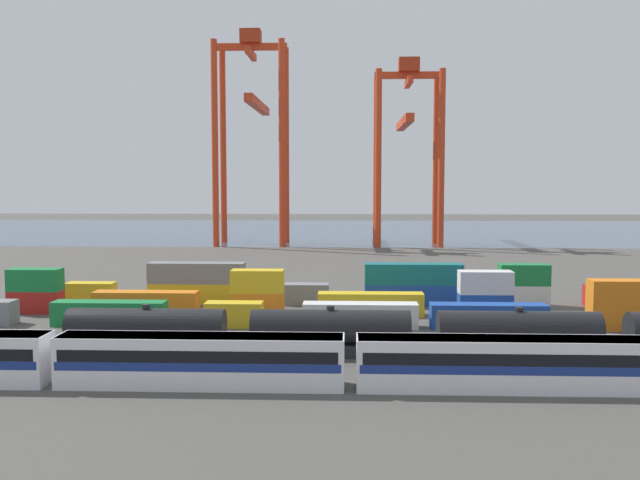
% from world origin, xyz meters
% --- Properties ---
extents(ground_plane, '(420.00, 420.00, 0.00)m').
position_xyz_m(ground_plane, '(0.00, 40.00, 0.00)').
color(ground_plane, '#4C4944').
extents(harbour_water, '(400.00, 110.00, 0.01)m').
position_xyz_m(harbour_water, '(0.00, 142.73, 0.00)').
color(harbour_water, '#384C60').
rests_on(harbour_water, ground_plane).
extents(passenger_train, '(66.53, 3.14, 3.90)m').
position_xyz_m(passenger_train, '(-4.99, -22.09, 2.14)').
color(passenger_train, silver).
rests_on(passenger_train, ground_plane).
extents(freight_tank_row, '(80.03, 2.98, 4.44)m').
position_xyz_m(freight_tank_row, '(21.02, -12.35, 2.11)').
color(freight_tank_row, '#232326').
rests_on(freight_tank_row, ground_plane).
extents(shipping_container_1, '(12.10, 2.44, 2.60)m').
position_xyz_m(shipping_container_1, '(-19.44, -0.36, 1.30)').
color(shipping_container_1, '#197538').
rests_on(shipping_container_1, ground_plane).
extents(shipping_container_2, '(6.04, 2.44, 2.60)m').
position_xyz_m(shipping_container_2, '(-6.03, -0.36, 1.30)').
color(shipping_container_2, gold).
rests_on(shipping_container_2, ground_plane).
extents(shipping_container_3, '(12.10, 2.44, 2.60)m').
position_xyz_m(shipping_container_3, '(7.38, -0.36, 1.30)').
color(shipping_container_3, silver).
rests_on(shipping_container_3, ground_plane).
extents(shipping_container_4, '(12.10, 2.44, 2.60)m').
position_xyz_m(shipping_container_4, '(20.80, -0.36, 1.30)').
color(shipping_container_4, '#1C4299').
rests_on(shipping_container_4, ground_plane).
extents(shipping_container_5, '(6.04, 2.44, 2.60)m').
position_xyz_m(shipping_container_5, '(34.21, -0.36, 1.30)').
color(shipping_container_5, orange).
rests_on(shipping_container_5, ground_plane).
extents(shipping_container_6, '(6.04, 2.44, 2.60)m').
position_xyz_m(shipping_container_6, '(34.21, -0.36, 3.90)').
color(shipping_container_6, orange).
rests_on(shipping_container_6, shipping_container_5).
extents(shipping_container_8, '(6.04, 2.44, 2.60)m').
position_xyz_m(shipping_container_8, '(-30.55, 6.41, 1.30)').
color(shipping_container_8, '#AD211C').
rests_on(shipping_container_8, ground_plane).
extents(shipping_container_9, '(6.04, 2.44, 2.60)m').
position_xyz_m(shipping_container_9, '(-30.55, 6.41, 3.90)').
color(shipping_container_9, '#197538').
rests_on(shipping_container_9, shipping_container_8).
extents(shipping_container_10, '(12.10, 2.44, 2.60)m').
position_xyz_m(shipping_container_10, '(-17.47, 6.41, 1.30)').
color(shipping_container_10, orange).
rests_on(shipping_container_10, ground_plane).
extents(shipping_container_11, '(6.04, 2.44, 2.60)m').
position_xyz_m(shipping_container_11, '(-4.39, 6.41, 1.30)').
color(shipping_container_11, orange).
rests_on(shipping_container_11, ground_plane).
extents(shipping_container_12, '(6.04, 2.44, 2.60)m').
position_xyz_m(shipping_container_12, '(-4.39, 6.41, 3.90)').
color(shipping_container_12, gold).
rests_on(shipping_container_12, shipping_container_11).
extents(shipping_container_13, '(12.10, 2.44, 2.60)m').
position_xyz_m(shipping_container_13, '(8.69, 6.41, 1.30)').
color(shipping_container_13, gold).
rests_on(shipping_container_13, ground_plane).
extents(shipping_container_14, '(6.04, 2.44, 2.60)m').
position_xyz_m(shipping_container_14, '(21.78, 6.41, 1.30)').
color(shipping_container_14, '#1C4299').
rests_on(shipping_container_14, ground_plane).
extents(shipping_container_15, '(6.04, 2.44, 2.60)m').
position_xyz_m(shipping_container_15, '(21.78, 6.41, 3.90)').
color(shipping_container_15, silver).
rests_on(shipping_container_15, shipping_container_14).
extents(shipping_container_16, '(6.04, 2.44, 2.60)m').
position_xyz_m(shipping_container_16, '(-26.51, 13.19, 1.30)').
color(shipping_container_16, gold).
rests_on(shipping_container_16, ground_plane).
extents(shipping_container_17, '(12.10, 2.44, 2.60)m').
position_xyz_m(shipping_container_17, '(-12.93, 13.19, 1.30)').
color(shipping_container_17, gold).
rests_on(shipping_container_17, ground_plane).
extents(shipping_container_18, '(12.10, 2.44, 2.60)m').
position_xyz_m(shipping_container_18, '(-12.93, 13.19, 3.90)').
color(shipping_container_18, slate).
rests_on(shipping_container_18, shipping_container_17).
extents(shipping_container_19, '(6.04, 2.44, 2.60)m').
position_xyz_m(shipping_container_19, '(0.66, 13.19, 1.30)').
color(shipping_container_19, slate).
rests_on(shipping_container_19, ground_plane).
extents(shipping_container_20, '(12.10, 2.44, 2.60)m').
position_xyz_m(shipping_container_20, '(14.24, 13.19, 1.30)').
color(shipping_container_20, '#1C4299').
rests_on(shipping_container_20, ground_plane).
extents(shipping_container_21, '(12.10, 2.44, 2.60)m').
position_xyz_m(shipping_container_21, '(14.24, 13.19, 3.90)').
color(shipping_container_21, '#146066').
rests_on(shipping_container_21, shipping_container_20).
extents(shipping_container_22, '(6.04, 2.44, 2.60)m').
position_xyz_m(shipping_container_22, '(27.82, 13.19, 1.30)').
color(shipping_container_22, silver).
rests_on(shipping_container_22, ground_plane).
extents(shipping_container_23, '(6.04, 2.44, 2.60)m').
position_xyz_m(shipping_container_23, '(27.82, 13.19, 3.90)').
color(shipping_container_23, '#197538').
rests_on(shipping_container_23, shipping_container_22).
extents(shipping_container_24, '(12.10, 2.44, 2.60)m').
position_xyz_m(shipping_container_24, '(41.40, 13.19, 1.30)').
color(shipping_container_24, '#AD211C').
rests_on(shipping_container_24, ground_plane).
extents(gantry_crane_west, '(17.25, 36.48, 51.08)m').
position_xyz_m(gantry_crane_west, '(-17.05, 97.24, 30.28)').
color(gantry_crane_west, red).
rests_on(gantry_crane_west, ground_plane).
extents(gantry_crane_central, '(16.15, 33.03, 44.23)m').
position_xyz_m(gantry_crane_central, '(20.36, 97.02, 26.39)').
color(gantry_crane_central, red).
rests_on(gantry_crane_central, ground_plane).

